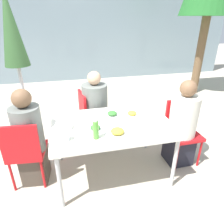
{
  "coord_description": "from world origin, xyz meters",
  "views": [
    {
      "loc": [
        -0.47,
        -2.01,
        1.85
      ],
      "look_at": [
        0.0,
        0.0,
        0.87
      ],
      "focal_mm": 32.0,
      "sensor_mm": 36.0,
      "label": 1
    }
  ],
  "objects_px": {
    "person_right": "(182,126)",
    "closed_umbrella": "(13,41)",
    "person_far": "(95,112)",
    "chair_right": "(181,126)",
    "drinking_cup": "(65,136)",
    "person_left": "(30,141)",
    "bottle": "(96,129)",
    "chair_left": "(25,150)",
    "chair_far": "(90,114)",
    "salad_bowl": "(65,126)"
  },
  "relations": [
    {
      "from": "person_right",
      "to": "closed_umbrella",
      "type": "bearing_deg",
      "value": -20.9
    },
    {
      "from": "person_right",
      "to": "person_far",
      "type": "distance_m",
      "value": 1.26
    },
    {
      "from": "chair_right",
      "to": "drinking_cup",
      "type": "distance_m",
      "value": 1.6
    },
    {
      "from": "person_left",
      "to": "closed_umbrella",
      "type": "height_order",
      "value": "closed_umbrella"
    },
    {
      "from": "chair_right",
      "to": "person_right",
      "type": "bearing_deg",
      "value": 58.09
    },
    {
      "from": "bottle",
      "to": "person_far",
      "type": "bearing_deg",
      "value": 82.0
    },
    {
      "from": "person_far",
      "to": "person_left",
      "type": "bearing_deg",
      "value": -61.25
    },
    {
      "from": "drinking_cup",
      "to": "chair_left",
      "type": "bearing_deg",
      "value": 150.89
    },
    {
      "from": "chair_far",
      "to": "person_left",
      "type": "bearing_deg",
      "value": -56.6
    },
    {
      "from": "person_left",
      "to": "person_far",
      "type": "relative_size",
      "value": 1.01
    },
    {
      "from": "chair_left",
      "to": "chair_right",
      "type": "distance_m",
      "value": 2.01
    },
    {
      "from": "chair_right",
      "to": "salad_bowl",
      "type": "xyz_separation_m",
      "value": [
        -1.54,
        -0.08,
        0.24
      ]
    },
    {
      "from": "chair_left",
      "to": "chair_right",
      "type": "bearing_deg",
      "value": 7.76
    },
    {
      "from": "person_right",
      "to": "salad_bowl",
      "type": "xyz_separation_m",
      "value": [
        -1.49,
        -0.0,
        0.19
      ]
    },
    {
      "from": "person_far",
      "to": "bottle",
      "type": "distance_m",
      "value": 1.04
    },
    {
      "from": "person_left",
      "to": "chair_left",
      "type": "bearing_deg",
      "value": -121.91
    },
    {
      "from": "chair_far",
      "to": "salad_bowl",
      "type": "height_order",
      "value": "chair_far"
    },
    {
      "from": "closed_umbrella",
      "to": "salad_bowl",
      "type": "relative_size",
      "value": 12.7
    },
    {
      "from": "drinking_cup",
      "to": "person_far",
      "type": "bearing_deg",
      "value": 65.14
    },
    {
      "from": "chair_far",
      "to": "bottle",
      "type": "bearing_deg",
      "value": -10.36
    },
    {
      "from": "chair_left",
      "to": "closed_umbrella",
      "type": "distance_m",
      "value": 1.32
    },
    {
      "from": "drinking_cup",
      "to": "salad_bowl",
      "type": "distance_m",
      "value": 0.26
    },
    {
      "from": "person_right",
      "to": "closed_umbrella",
      "type": "relative_size",
      "value": 0.54
    },
    {
      "from": "closed_umbrella",
      "to": "bottle",
      "type": "bearing_deg",
      "value": -51.04
    },
    {
      "from": "chair_far",
      "to": "bottle",
      "type": "relative_size",
      "value": 3.96
    },
    {
      "from": "person_right",
      "to": "chair_far",
      "type": "relative_size",
      "value": 1.37
    },
    {
      "from": "chair_far",
      "to": "chair_left",
      "type": "bearing_deg",
      "value": -55.61
    },
    {
      "from": "person_far",
      "to": "drinking_cup",
      "type": "bearing_deg",
      "value": -32.27
    },
    {
      "from": "person_left",
      "to": "bottle",
      "type": "bearing_deg",
      "value": -21.36
    },
    {
      "from": "person_far",
      "to": "bottle",
      "type": "height_order",
      "value": "person_far"
    },
    {
      "from": "person_right",
      "to": "chair_right",
      "type": "bearing_deg",
      "value": -121.91
    },
    {
      "from": "person_far",
      "to": "drinking_cup",
      "type": "height_order",
      "value": "person_far"
    },
    {
      "from": "person_left",
      "to": "chair_far",
      "type": "height_order",
      "value": "person_left"
    },
    {
      "from": "person_right",
      "to": "closed_umbrella",
      "type": "height_order",
      "value": "closed_umbrella"
    },
    {
      "from": "chair_far",
      "to": "drinking_cup",
      "type": "xyz_separation_m",
      "value": [
        -0.36,
        -1.0,
        0.27
      ]
    },
    {
      "from": "chair_right",
      "to": "chair_far",
      "type": "height_order",
      "value": "same"
    },
    {
      "from": "person_far",
      "to": "chair_right",
      "type": "bearing_deg",
      "value": 52.82
    },
    {
      "from": "person_left",
      "to": "drinking_cup",
      "type": "bearing_deg",
      "value": -33.69
    },
    {
      "from": "person_right",
      "to": "salad_bowl",
      "type": "height_order",
      "value": "person_right"
    },
    {
      "from": "chair_right",
      "to": "person_right",
      "type": "distance_m",
      "value": 0.11
    },
    {
      "from": "person_far",
      "to": "salad_bowl",
      "type": "distance_m",
      "value": 0.86
    },
    {
      "from": "chair_left",
      "to": "salad_bowl",
      "type": "relative_size",
      "value": 5.0
    },
    {
      "from": "closed_umbrella",
      "to": "drinking_cup",
      "type": "distance_m",
      "value": 1.39
    },
    {
      "from": "chair_far",
      "to": "drinking_cup",
      "type": "relative_size",
      "value": 7.99
    },
    {
      "from": "chair_left",
      "to": "salad_bowl",
      "type": "xyz_separation_m",
      "value": [
        0.46,
        -0.01,
        0.24
      ]
    },
    {
      "from": "person_right",
      "to": "salad_bowl",
      "type": "relative_size",
      "value": 6.85
    },
    {
      "from": "chair_far",
      "to": "closed_umbrella",
      "type": "relative_size",
      "value": 0.39
    },
    {
      "from": "chair_left",
      "to": "person_left",
      "type": "distance_m",
      "value": 0.11
    },
    {
      "from": "person_left",
      "to": "salad_bowl",
      "type": "relative_size",
      "value": 6.9
    },
    {
      "from": "person_left",
      "to": "closed_umbrella",
      "type": "xyz_separation_m",
      "value": [
        -0.11,
        0.66,
        1.03
      ]
    }
  ]
}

